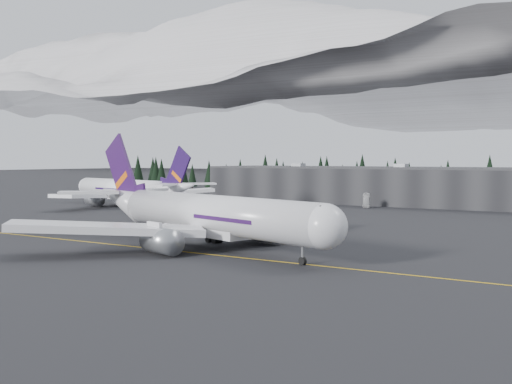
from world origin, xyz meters
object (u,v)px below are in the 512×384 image
Objects in this scene: jet_parked at (131,190)px; terminal at (430,186)px; jet_main at (196,213)px; gse_vehicle_a at (367,206)px.

terminal is at bearing -130.71° from jet_parked.
jet_main is 99.22m from jet_parked.
jet_main is 1.07× the size of jet_parked.
jet_main is at bearing -93.09° from gse_vehicle_a.
jet_main reaches higher than gse_vehicle_a.
terminal is 98.21m from jet_parked.
jet_parked is (-79.70, -57.37, -0.87)m from terminal.
terminal is 2.32× the size of jet_main.
terminal is 2.49× the size of jet_parked.
terminal is at bearing 53.09° from gse_vehicle_a.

